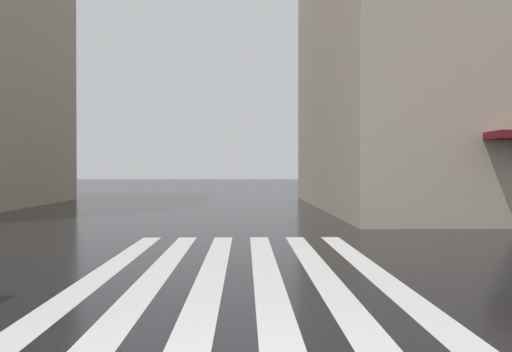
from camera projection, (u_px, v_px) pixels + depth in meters
The scene contains 1 object.
zebra_crossing at pixel (238, 290), 8.24m from camera, with size 13.00×5.50×0.01m.
Camera 1 is at (-4.23, 0.22, 1.89)m, focal length 36.70 mm.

